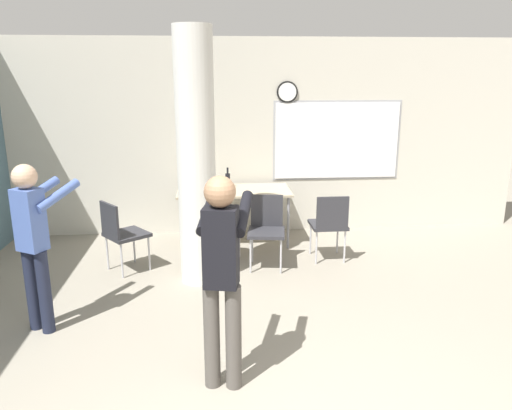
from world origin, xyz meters
The scene contains 10 objects.
wall_back centered at (0.03, 5.06, 1.40)m, with size 8.00×0.15×2.80m.
support_pillar centered at (-0.74, 3.21, 1.40)m, with size 0.42×0.42×2.80m.
folding_table centered at (-0.28, 4.51, 0.70)m, with size 1.55×0.77×0.75m.
bottle_on_table centered at (-0.36, 4.66, 0.86)m, with size 0.07×0.07×0.28m.
waste_bin centered at (-0.37, 3.93, 0.20)m, with size 0.29×0.29×0.40m.
chair_table_front centered at (0.08, 3.58, 0.51)m, with size 0.49×0.49×0.87m.
chair_table_right centered at (0.88, 3.68, 0.51)m, with size 0.45×0.45×0.87m.
chair_near_pillar centered at (-1.66, 3.53, 0.51)m, with size 0.62×0.62×0.87m.
person_watching_back centered at (-2.16, 2.18, 0.92)m, with size 0.54×0.63×1.57m.
person_playing_front centered at (-0.50, 1.19, 0.97)m, with size 0.45×0.67×1.64m.
Camera 1 is at (-0.53, -2.19, 2.34)m, focal length 35.00 mm.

